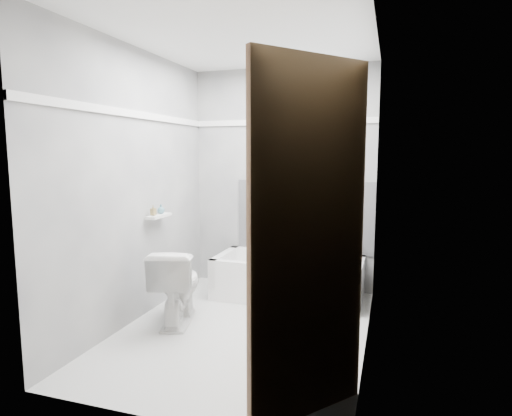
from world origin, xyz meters
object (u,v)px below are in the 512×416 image
at_px(bathtub, 288,278).
at_px(office_chair, 311,239).
at_px(toilet, 177,285).
at_px(soap_bottle_b, 161,209).
at_px(soap_bottle_a, 153,210).
at_px(door, 351,259).

height_order(bathtub, office_chair, office_chair).
distance_m(toilet, soap_bottle_b, 0.77).
relative_size(soap_bottle_a, soap_bottle_b, 1.06).
relative_size(bathtub, toilet, 2.22).
relative_size(toilet, soap_bottle_a, 7.19).
bearing_deg(soap_bottle_a, bathtub, 34.30).
relative_size(office_chair, door, 0.50).
bearing_deg(door, soap_bottle_a, 142.84).
height_order(door, soap_bottle_b, door).
height_order(bathtub, door, door).
distance_m(toilet, soap_bottle_a, 0.73).
relative_size(bathtub, soap_bottle_a, 15.99).
distance_m(door, soap_bottle_b, 2.50).
distance_m(office_chair, soap_bottle_b, 1.52).
height_order(toilet, soap_bottle_a, soap_bottle_a).
height_order(bathtub, toilet, toilet).
distance_m(office_chair, toilet, 1.43).
bearing_deg(soap_bottle_b, soap_bottle_a, -90.00).
distance_m(soap_bottle_a, soap_bottle_b, 0.14).
xyz_separation_m(bathtub, office_chair, (0.22, 0.05, 0.41)).
xyz_separation_m(office_chair, soap_bottle_b, (-1.33, -0.66, 0.34)).
bearing_deg(office_chair, bathtub, -163.20).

